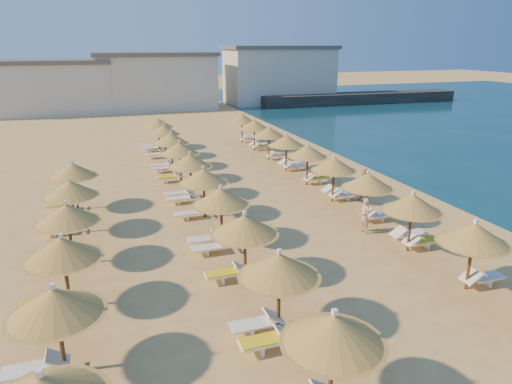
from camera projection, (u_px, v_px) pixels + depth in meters
name	position (u px, v px, depth m)	size (l,w,h in m)	color
ground	(299.00, 246.00, 19.82)	(220.00, 220.00, 0.00)	#D9B25F
jetty	(359.00, 98.00, 66.75)	(30.00, 4.00, 1.50)	black
hotel_blocks	(175.00, 80.00, 61.48)	(47.06, 9.67, 8.10)	beige
parasol_row_east	(350.00, 173.00, 23.24)	(2.54, 39.37, 2.67)	brown
parasol_row_west	(212.00, 187.00, 20.99)	(2.54, 39.37, 2.67)	brown
parasol_row_inland	(65.00, 231.00, 16.07)	(2.54, 19.28, 2.67)	brown
loungers	(259.00, 222.00, 21.59)	(16.43, 37.44, 0.66)	white
beachgoer_a	(365.00, 216.00, 20.95)	(0.62, 0.41, 1.71)	tan
beachgoer_b	(365.00, 186.00, 25.01)	(0.92, 0.72, 1.89)	tan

